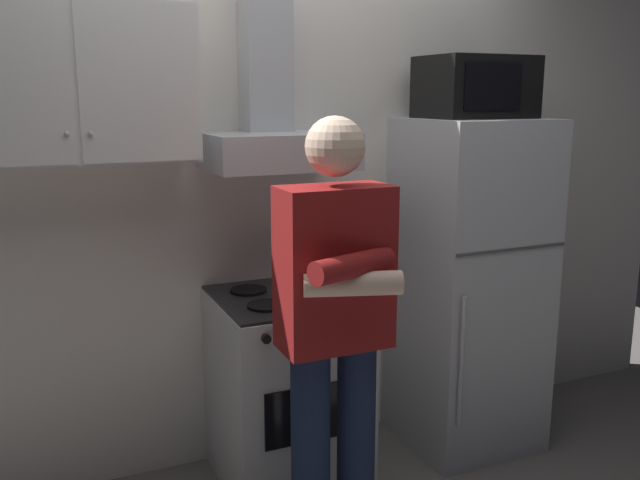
# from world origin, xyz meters

# --- Properties ---
(back_wall_tiled) EXTENTS (4.80, 0.10, 2.70)m
(back_wall_tiled) POSITION_xyz_m (0.00, 0.60, 1.35)
(back_wall_tiled) COLOR silver
(back_wall_tiled) RESTS_ON ground_plane
(upper_cabinet) EXTENTS (0.90, 0.37, 0.60)m
(upper_cabinet) POSITION_xyz_m (-0.85, 0.37, 1.75)
(upper_cabinet) COLOR white
(stove_oven) EXTENTS (0.60, 0.62, 0.87)m
(stove_oven) POSITION_xyz_m (-0.05, 0.25, 0.43)
(stove_oven) COLOR silver
(stove_oven) RESTS_ON ground_plane
(range_hood) EXTENTS (0.60, 0.44, 0.75)m
(range_hood) POSITION_xyz_m (-0.05, 0.38, 1.60)
(range_hood) COLOR #B7BABF
(refrigerator) EXTENTS (0.60, 0.62, 1.60)m
(refrigerator) POSITION_xyz_m (0.90, 0.25, 0.80)
(refrigerator) COLOR silver
(refrigerator) RESTS_ON ground_plane
(microwave) EXTENTS (0.48, 0.37, 0.28)m
(microwave) POSITION_xyz_m (0.90, 0.27, 1.74)
(microwave) COLOR black
(microwave) RESTS_ON refrigerator
(person_standing) EXTENTS (0.38, 0.33, 1.64)m
(person_standing) POSITION_xyz_m (-0.10, -0.36, 0.90)
(person_standing) COLOR #192342
(person_standing) RESTS_ON ground_plane
(cooking_pot) EXTENTS (0.27, 0.17, 0.13)m
(cooking_pot) POSITION_xyz_m (0.08, 0.13, 0.94)
(cooking_pot) COLOR #B7BABF
(cooking_pot) RESTS_ON stove_oven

